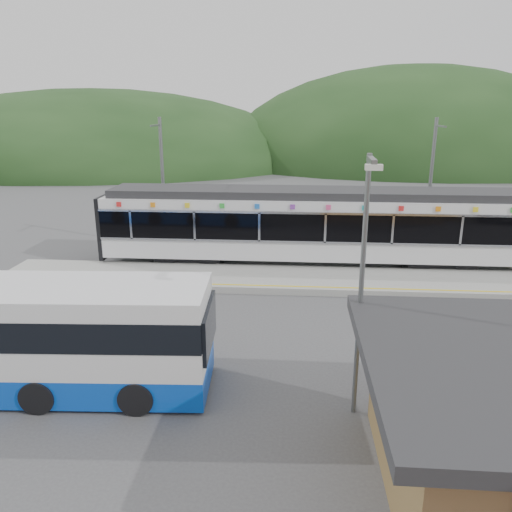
{
  "coord_description": "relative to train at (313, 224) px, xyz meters",
  "views": [
    {
      "loc": [
        0.01,
        -17.63,
        7.47
      ],
      "look_at": [
        -1.42,
        1.0,
        1.89
      ],
      "focal_mm": 35.0,
      "sensor_mm": 36.0,
      "label": 1
    }
  ],
  "objects": [
    {
      "name": "yellow_line",
      "position": [
        -0.98,
        -4.0,
        -1.76
      ],
      "size": [
        26.0,
        0.1,
        0.01
      ],
      "primitive_type": "cube",
      "color": "yellow",
      "rests_on": "platform"
    },
    {
      "name": "catenary_mast_east",
      "position": [
        6.02,
        2.56,
        1.58
      ],
      "size": [
        0.18,
        1.8,
        7.0
      ],
      "color": "slate",
      "rests_on": "ground"
    },
    {
      "name": "lamp_post",
      "position": [
        0.67,
        -12.51,
        1.81
      ],
      "size": [
        0.36,
        1.13,
        6.51
      ],
      "rotation": [
        0.0,
        0.0,
        -0.05
      ],
      "color": "slate",
      "rests_on": "ground"
    },
    {
      "name": "ground",
      "position": [
        -0.98,
        -6.0,
        -2.06
      ],
      "size": [
        120.0,
        120.0,
        0.0
      ],
      "primitive_type": "plane",
      "color": "#4C4C4F",
      "rests_on": "ground"
    },
    {
      "name": "hills",
      "position": [
        5.21,
        -0.71,
        -2.06
      ],
      "size": [
        146.0,
        149.0,
        26.0
      ],
      "color": "#1E3D19",
      "rests_on": "ground"
    },
    {
      "name": "catenary_mast_west",
      "position": [
        -7.98,
        2.56,
        1.58
      ],
      "size": [
        0.18,
        1.8,
        7.0
      ],
      "color": "slate",
      "rests_on": "ground"
    },
    {
      "name": "bus",
      "position": [
        -8.68,
        -11.93,
        -0.62
      ],
      "size": [
        11.14,
        3.11,
        3.01
      ],
      "rotation": [
        0.0,
        0.0,
        0.05
      ],
      "color": "blue",
      "rests_on": "ground"
    },
    {
      "name": "platform",
      "position": [
        -0.98,
        -2.7,
        -1.91
      ],
      "size": [
        26.0,
        3.2,
        0.3
      ],
      "primitive_type": "cube",
      "color": "#9E9E99",
      "rests_on": "ground"
    },
    {
      "name": "train",
      "position": [
        0.0,
        0.0,
        0.0
      ],
      "size": [
        20.44,
        3.01,
        3.74
      ],
      "color": "black",
      "rests_on": "ground"
    }
  ]
}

